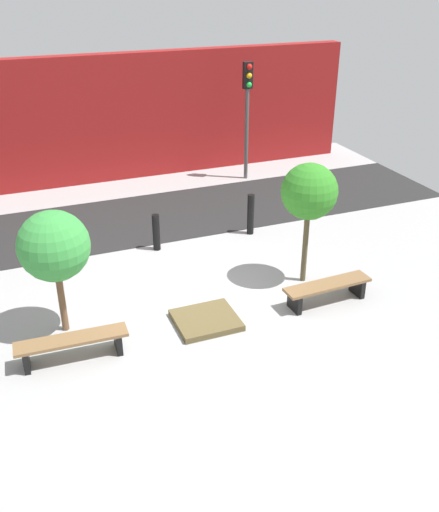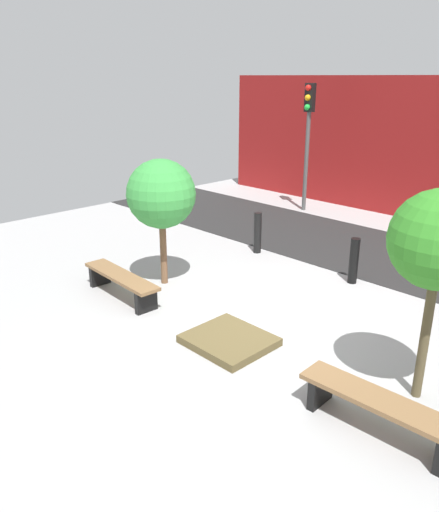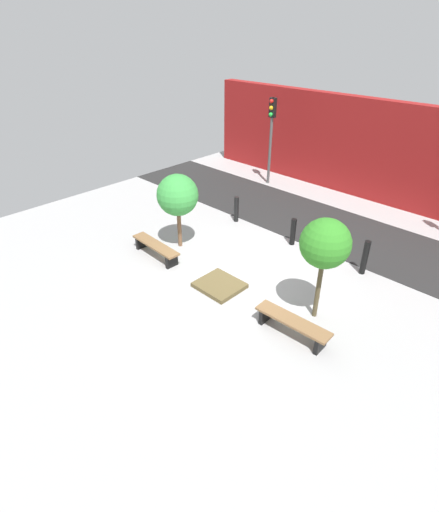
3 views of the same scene
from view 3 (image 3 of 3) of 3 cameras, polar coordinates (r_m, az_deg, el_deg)
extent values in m
plane|color=#9A9A9A|center=(11.61, 2.68, -2.86)|extent=(18.00, 18.00, 0.00)
cube|color=black|center=(14.92, 14.58, 4.30)|extent=(18.00, 3.37, 0.01)
cube|color=maroon|center=(17.26, 21.75, 13.64)|extent=(16.20, 0.50, 3.85)
cube|color=black|center=(13.16, -11.04, 1.94)|extent=(0.12, 0.41, 0.39)
cube|color=black|center=(12.01, -6.85, -0.70)|extent=(0.12, 0.41, 0.39)
cube|color=brown|center=(12.47, -9.12, 1.57)|extent=(1.96, 0.48, 0.06)
cube|color=black|center=(9.95, 6.61, -8.29)|extent=(0.12, 0.43, 0.39)
cube|color=black|center=(9.40, 14.24, -12.01)|extent=(0.12, 0.43, 0.39)
cube|color=brown|center=(9.51, 10.42, -9.10)|extent=(1.89, 0.51, 0.06)
cube|color=brown|center=(11.11, 0.00, -4.20)|extent=(1.20, 1.08, 0.12)
cylinder|color=brown|center=(12.86, -5.76, 4.27)|extent=(0.13, 0.13, 1.42)
sphere|color=green|center=(12.42, -6.01, 8.66)|extent=(1.29, 1.29, 1.29)
cylinder|color=brown|center=(9.92, 13.96, -4.30)|extent=(0.12, 0.12, 1.76)
sphere|color=#308124|center=(9.30, 14.88, 1.75)|extent=(1.17, 1.17, 1.17)
cylinder|color=black|center=(14.57, 2.41, 6.70)|extent=(0.18, 0.18, 0.94)
cylinder|color=black|center=(13.22, 10.45, 3.42)|extent=(0.18, 0.18, 0.91)
cylinder|color=black|center=(12.19, 20.05, -0.20)|extent=(0.18, 0.18, 1.06)
cylinder|color=#4F4F4F|center=(17.95, 7.29, 15.79)|extent=(0.12, 0.12, 3.64)
cube|color=black|center=(17.64, 7.62, 20.28)|extent=(0.28, 0.16, 0.78)
sphere|color=red|center=(17.51, 7.45, 21.07)|extent=(0.17, 0.17, 0.17)
sphere|color=orange|center=(17.55, 7.39, 20.24)|extent=(0.17, 0.17, 0.17)
sphere|color=green|center=(17.60, 7.33, 19.41)|extent=(0.17, 0.17, 0.17)
camera|label=1|loc=(9.75, -61.90, 14.39)|focal=40.00mm
camera|label=2|loc=(3.58, 0.52, -16.49)|focal=35.00mm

